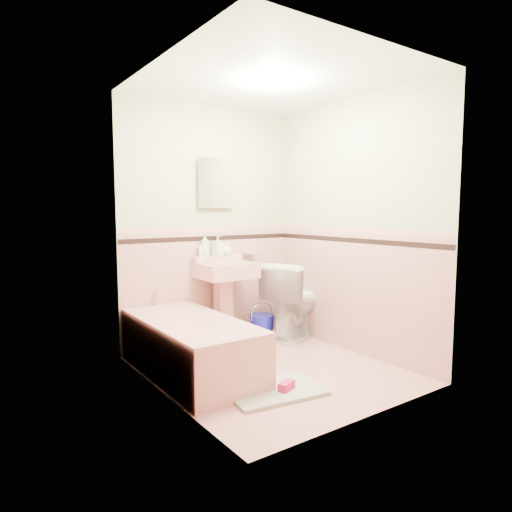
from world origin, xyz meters
TOP-DOWN VIEW (x-y plane):
  - floor at (0.00, 0.00)m, footprint 2.20×2.20m
  - ceiling at (0.00, 0.00)m, footprint 2.20×2.20m
  - wall_back at (0.00, 1.10)m, footprint 2.50×0.00m
  - wall_front at (0.00, -1.10)m, footprint 2.50×0.00m
  - wall_left at (-1.00, 0.00)m, footprint 0.00×2.50m
  - wall_right at (1.00, 0.00)m, footprint 0.00×2.50m
  - wainscot_back at (0.00, 1.09)m, footprint 2.00×0.00m
  - wainscot_front at (0.00, -1.09)m, footprint 2.00×0.00m
  - wainscot_left at (-0.99, 0.00)m, footprint 0.00×2.20m
  - wainscot_right at (0.99, 0.00)m, footprint 0.00×2.20m
  - accent_back at (0.00, 1.08)m, footprint 2.00×0.00m
  - accent_front at (0.00, -1.08)m, footprint 2.00×0.00m
  - accent_left at (-0.98, 0.00)m, footprint 0.00×2.20m
  - accent_right at (0.98, 0.00)m, footprint 0.00×2.20m
  - cap_back at (0.00, 1.08)m, footprint 2.00×0.00m
  - cap_front at (0.00, -1.08)m, footprint 2.00×0.00m
  - cap_left at (-0.98, 0.00)m, footprint 0.00×2.20m
  - cap_right at (0.98, 0.00)m, footprint 0.00×2.20m
  - bathtub at (-0.63, 0.33)m, footprint 0.70×1.50m
  - tub_faucet at (-0.63, 1.05)m, footprint 0.04×0.12m
  - sink at (0.05, 0.86)m, footprint 0.56×0.48m
  - sink_faucet at (0.05, 1.00)m, footprint 0.02×0.02m
  - medicine_cabinet at (0.05, 1.07)m, footprint 0.36×0.04m
  - soap_dish at (0.47, 1.06)m, footprint 0.13×0.07m
  - soap_bottle_left at (-0.10, 1.04)m, footprint 0.12×0.12m
  - soap_bottle_mid at (0.06, 1.04)m, footprint 0.12×0.12m
  - soap_bottle_right at (0.16, 1.04)m, footprint 0.14×0.14m
  - tube at (-0.15, 1.04)m, footprint 0.05×0.05m
  - toilet at (0.84, 0.69)m, footprint 0.95×0.75m
  - bucket at (0.49, 0.84)m, footprint 0.29×0.29m
  - bath_mat at (-0.28, -0.40)m, footprint 0.80×0.59m
  - shoe at (-0.21, -0.47)m, footprint 0.17×0.13m

SIDE VIEW (x-z plane):
  - floor at x=0.00m, z-range 0.00..0.00m
  - bath_mat at x=-0.28m, z-range 0.00..0.03m
  - shoe at x=-0.21m, z-range 0.03..0.09m
  - bucket at x=0.49m, z-range 0.00..0.28m
  - bathtub at x=-0.63m, z-range 0.00..0.45m
  - toilet at x=0.84m, z-range 0.00..0.85m
  - sink at x=0.05m, z-range 0.00..0.88m
  - wainscot_back at x=0.00m, z-range -0.40..1.60m
  - wainscot_front at x=0.00m, z-range -0.40..1.60m
  - wainscot_left at x=-0.99m, z-range -0.50..1.70m
  - wainscot_right at x=0.99m, z-range -0.50..1.70m
  - tub_faucet at x=-0.63m, z-range 0.61..0.65m
  - sink_faucet at x=0.05m, z-range 0.90..1.00m
  - soap_dish at x=0.47m, z-range 0.93..0.97m
  - tube at x=-0.15m, z-range 0.94..1.06m
  - soap_bottle_right at x=0.16m, z-range 0.94..1.07m
  - soap_bottle_mid at x=0.06m, z-range 0.94..1.15m
  - soap_bottle_left at x=-0.10m, z-range 0.94..1.17m
  - accent_left at x=-0.98m, z-range 0.02..2.22m
  - accent_right at x=0.98m, z-range 0.02..2.22m
  - accent_back at x=0.00m, z-range 0.12..2.12m
  - accent_front at x=0.00m, z-range 0.12..2.12m
  - cap_back at x=0.00m, z-range 0.22..2.22m
  - cap_front at x=0.00m, z-range 0.22..2.22m
  - cap_left at x=-0.98m, z-range 0.12..2.32m
  - cap_right at x=0.98m, z-range 0.12..2.32m
  - wall_back at x=0.00m, z-range 0.00..2.50m
  - wall_front at x=0.00m, z-range 0.00..2.50m
  - wall_left at x=-1.00m, z-range 0.00..2.50m
  - wall_right at x=1.00m, z-range 0.00..2.50m
  - medicine_cabinet at x=0.05m, z-range 1.47..1.93m
  - ceiling at x=0.00m, z-range 2.50..2.50m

